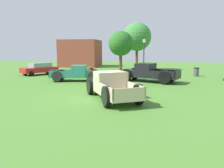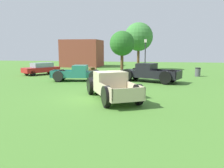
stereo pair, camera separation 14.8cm
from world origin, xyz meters
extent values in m
plane|color=#477A2D|center=(0.00, 0.00, 0.00)|extent=(80.00, 80.00, 0.00)
cube|color=#C6B793|center=(0.00, 0.98, 0.68)|extent=(2.14, 2.13, 0.57)
cube|color=silver|center=(-0.39, 1.68, 0.68)|extent=(1.28, 0.74, 0.48)
sphere|color=silver|center=(-0.93, 1.36, 0.71)|extent=(0.21, 0.21, 0.21)
sphere|color=silver|center=(0.18, 1.97, 0.71)|extent=(0.21, 0.21, 0.21)
cube|color=#C6B793|center=(0.70, -0.30, 1.00)|extent=(2.18, 2.03, 1.20)
cube|color=#8C9EA8|center=(0.39, 0.26, 1.26)|extent=(1.34, 0.76, 0.53)
cube|color=#C6B793|center=(1.55, -1.85, 0.45)|extent=(2.58, 2.76, 0.10)
cube|color=#C6B793|center=(0.82, -2.25, 0.79)|extent=(1.13, 1.96, 0.57)
cube|color=#C6B793|center=(2.28, -1.46, 0.79)|extent=(1.13, 1.96, 0.57)
cube|color=#C6B793|center=(2.06, -2.78, 0.79)|extent=(1.57, 0.91, 0.57)
cylinder|color=black|center=(-0.77, 0.56, 0.40)|extent=(0.58, 0.80, 0.79)
cylinder|color=#B7B7BC|center=(-0.78, 0.55, 0.40)|extent=(0.37, 0.40, 0.32)
cylinder|color=black|center=(-0.77, 0.56, 0.60)|extent=(0.74, 1.02, 1.00)
cylinder|color=black|center=(0.76, 1.40, 0.40)|extent=(0.58, 0.80, 0.79)
cylinder|color=#B7B7BC|center=(0.77, 1.40, 0.40)|extent=(0.37, 0.40, 0.32)
cylinder|color=black|center=(0.76, 1.40, 0.60)|extent=(0.74, 1.02, 1.00)
cylinder|color=black|center=(0.91, -2.50, 0.40)|extent=(0.58, 0.80, 0.79)
cylinder|color=#B7B7BC|center=(0.90, -2.51, 0.40)|extent=(0.37, 0.40, 0.32)
cylinder|color=black|center=(0.91, -2.50, 0.60)|extent=(0.74, 1.02, 1.00)
cylinder|color=black|center=(2.44, -1.66, 0.40)|extent=(0.58, 0.80, 0.79)
cylinder|color=#B7B7BC|center=(2.45, -1.66, 0.40)|extent=(0.37, 0.40, 0.32)
cylinder|color=black|center=(2.44, -1.66, 0.60)|extent=(0.74, 1.02, 1.00)
cube|color=silver|center=(-0.41, 1.72, 0.36)|extent=(1.72, 1.01, 0.13)
cube|color=black|center=(1.22, 7.74, 0.71)|extent=(2.12, 2.13, 0.59)
cube|color=silver|center=(0.45, 8.06, 0.71)|extent=(0.62, 1.39, 0.50)
sphere|color=silver|center=(0.22, 7.44, 0.74)|extent=(0.22, 0.22, 0.22)
sphere|color=silver|center=(0.72, 8.66, 0.74)|extent=(0.22, 0.22, 0.22)
cube|color=black|center=(2.61, 7.17, 1.03)|extent=(1.98, 2.20, 1.24)
cube|color=#8C9EA8|center=(2.00, 7.42, 1.30)|extent=(0.63, 1.46, 0.55)
cube|color=black|center=(4.31, 6.47, 0.46)|extent=(2.78, 2.53, 0.11)
cube|color=black|center=(3.98, 5.68, 0.81)|extent=(2.13, 0.94, 0.59)
cube|color=black|center=(4.64, 7.26, 0.81)|extent=(2.13, 0.94, 0.59)
cube|color=black|center=(5.32, 6.06, 0.81)|extent=(0.77, 1.70, 0.59)
cylinder|color=black|center=(0.87, 6.90, 0.41)|extent=(0.85, 0.53, 0.82)
cylinder|color=#B7B7BC|center=(0.87, 6.90, 0.41)|extent=(0.40, 0.36, 0.33)
cylinder|color=black|center=(0.87, 6.90, 0.62)|extent=(1.07, 0.67, 1.04)
cylinder|color=black|center=(1.56, 8.58, 0.41)|extent=(0.85, 0.53, 0.82)
cylinder|color=#B7B7BC|center=(1.57, 8.59, 0.41)|extent=(0.40, 0.36, 0.33)
cylinder|color=black|center=(1.56, 8.58, 0.62)|extent=(1.07, 0.67, 1.04)
cylinder|color=black|center=(4.21, 5.53, 0.41)|extent=(0.85, 0.53, 0.82)
cylinder|color=#B7B7BC|center=(4.21, 5.52, 0.41)|extent=(0.40, 0.36, 0.33)
cylinder|color=black|center=(4.21, 5.53, 0.62)|extent=(1.07, 0.67, 1.04)
cylinder|color=black|center=(4.90, 7.21, 0.41)|extent=(0.85, 0.53, 0.82)
cylinder|color=#B7B7BC|center=(4.91, 7.21, 0.41)|extent=(0.40, 0.36, 0.33)
cylinder|color=black|center=(4.90, 7.21, 0.62)|extent=(1.07, 0.67, 1.04)
cube|color=silver|center=(0.41, 8.08, 0.37)|extent=(0.85, 1.86, 0.13)
cube|color=#2D8475|center=(-2.06, 6.61, 0.62)|extent=(1.63, 1.64, 0.52)
cube|color=silver|center=(-1.33, 6.72, 0.62)|extent=(0.25, 1.30, 0.44)
sphere|color=silver|center=(-1.44, 7.29, 0.65)|extent=(0.19, 0.19, 0.19)
sphere|color=silver|center=(-1.26, 6.14, 0.65)|extent=(0.19, 0.19, 0.19)
cube|color=#2D8475|center=(-3.38, 6.41, 0.91)|extent=(1.46, 1.76, 1.10)
cube|color=#8C9EA8|center=(-2.80, 6.50, 1.15)|extent=(0.24, 1.37, 0.48)
cube|color=#2D8475|center=(-4.98, 6.17, 0.41)|extent=(2.22, 1.87, 0.10)
cube|color=#2D8475|center=(-5.09, 6.92, 0.72)|extent=(1.99, 0.37, 0.52)
cube|color=#2D8475|center=(-4.87, 5.42, 0.72)|extent=(1.99, 0.37, 0.52)
cube|color=#2D8475|center=(-5.93, 6.03, 0.72)|extent=(0.31, 1.59, 0.52)
cylinder|color=black|center=(-2.18, 7.40, 0.36)|extent=(0.75, 0.31, 0.72)
cylinder|color=#B7B7BC|center=(-2.18, 7.41, 0.36)|extent=(0.32, 0.27, 0.29)
cylinder|color=black|center=(-2.18, 7.40, 0.55)|extent=(0.94, 0.40, 0.91)
cylinder|color=black|center=(-1.94, 5.82, 0.36)|extent=(0.75, 0.31, 0.72)
cylinder|color=#B7B7BC|center=(-1.94, 5.81, 0.36)|extent=(0.32, 0.27, 0.29)
cylinder|color=black|center=(-1.94, 5.82, 0.55)|extent=(0.94, 0.40, 0.91)
cylinder|color=black|center=(-5.33, 6.93, 0.36)|extent=(0.75, 0.31, 0.72)
cylinder|color=#B7B7BC|center=(-5.33, 6.94, 0.36)|extent=(0.32, 0.27, 0.29)
cylinder|color=black|center=(-5.33, 6.93, 0.55)|extent=(0.94, 0.40, 0.91)
cylinder|color=black|center=(-5.10, 5.34, 0.36)|extent=(0.75, 0.31, 0.72)
cylinder|color=#B7B7BC|center=(-5.09, 5.33, 0.36)|extent=(0.32, 0.27, 0.29)
cylinder|color=black|center=(-5.10, 5.34, 0.55)|extent=(0.94, 0.40, 0.91)
cube|color=silver|center=(-1.29, 6.72, 0.33)|extent=(0.35, 1.73, 0.11)
cube|color=#B21E1E|center=(-9.58, 10.77, 0.57)|extent=(3.66, 4.29, 0.55)
cube|color=#7F939E|center=(-9.50, 10.89, 1.10)|extent=(2.44, 2.67, 0.51)
cylinder|color=black|center=(-9.75, 9.21, 0.30)|extent=(0.49, 0.59, 0.59)
cylinder|color=black|center=(-10.97, 10.05, 0.30)|extent=(0.49, 0.59, 0.59)
cylinder|color=black|center=(-8.19, 11.49, 0.30)|extent=(0.49, 0.59, 0.59)
cylinder|color=black|center=(-9.41, 12.33, 0.30)|extent=(0.49, 0.59, 0.59)
cube|color=#2D2D33|center=(2.28, 12.80, 0.12)|extent=(0.36, 0.36, 0.25)
cylinder|color=#2D2D33|center=(2.28, 12.80, 1.96)|extent=(0.12, 0.12, 3.41)
cube|color=#F2EACC|center=(2.28, 12.80, 3.84)|extent=(0.28, 0.28, 0.36)
cone|color=#2D2D33|center=(2.28, 12.80, 4.02)|extent=(0.32, 0.32, 0.14)
cube|color=olive|center=(-4.50, 12.45, 0.75)|extent=(1.74, 1.91, 0.06)
cube|color=olive|center=(-4.97, 12.82, 0.45)|extent=(1.34, 1.59, 0.05)
cube|color=olive|center=(-4.03, 12.08, 0.45)|extent=(1.34, 1.59, 0.05)
cube|color=olive|center=(-4.01, 13.07, 0.38)|extent=(1.15, 0.93, 0.75)
cube|color=olive|center=(-5.00, 11.82, 0.38)|extent=(1.15, 0.93, 0.75)
cylinder|color=#4C4C51|center=(7.96, 12.11, 0.42)|extent=(0.56, 0.56, 0.85)
cylinder|color=black|center=(7.96, 12.11, 0.90)|extent=(0.59, 0.59, 0.10)
cylinder|color=brown|center=(1.12, 18.81, 1.58)|extent=(0.36, 0.36, 3.16)
sphere|color=#3D7F38|center=(1.12, 18.81, 4.64)|extent=(3.95, 3.95, 3.95)
cylinder|color=brown|center=(-0.52, 13.69, 1.25)|extent=(0.36, 0.36, 2.49)
sphere|color=#286623|center=(-0.52, 13.69, 3.60)|extent=(2.96, 2.96, 2.96)
cube|color=brown|center=(-8.74, 23.91, 2.24)|extent=(6.24, 5.72, 4.47)
camera|label=1|loc=(2.98, -13.12, 2.87)|focal=35.73mm
camera|label=2|loc=(3.12, -13.09, 2.87)|focal=35.73mm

